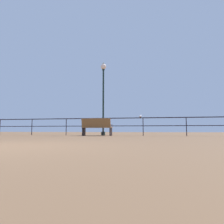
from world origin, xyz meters
TOP-DOWN VIEW (x-y plane):
  - pier_railing at (0.00, 8.58)m, footprint 24.15×0.05m
  - bench_near_left at (-0.21, 7.84)m, footprint 1.75×0.77m
  - lamppost_center at (-0.07, 8.85)m, footprint 0.36×0.36m
  - seagull_on_rail at (2.26, 8.60)m, footprint 0.17×0.38m

SIDE VIEW (x-z plane):
  - bench_near_left at x=-0.21m, z-range 0.05..1.04m
  - pier_railing at x=0.00m, z-range 0.26..1.33m
  - seagull_on_rail at x=2.26m, z-range 1.06..1.23m
  - lamppost_center at x=-0.07m, z-range 0.62..5.28m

